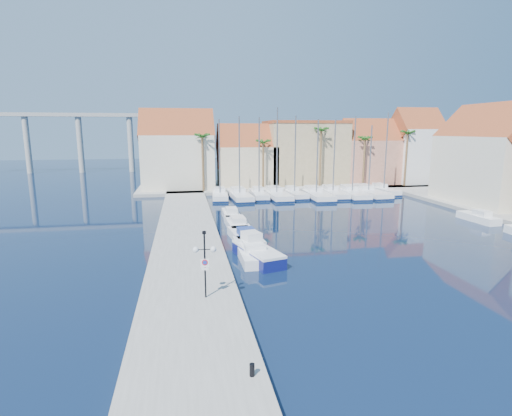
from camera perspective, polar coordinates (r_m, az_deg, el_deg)
The scene contains 33 objects.
ground at distance 27.23m, azimuth 10.26°, elevation -11.36°, with size 260.00×260.00×0.00m, color black.
quay_west at distance 38.35m, azimuth -9.80°, elevation -4.31°, with size 6.00×77.00×0.50m, color gray.
shore_north at distance 74.70m, azimuth 4.63°, elevation 3.27°, with size 54.00×16.00×0.50m, color gray.
lamp_post at distance 23.66m, azimuth -7.34°, elevation -6.55°, with size 1.38×0.47×4.09m.
bollard at distance 17.42m, azimuth -0.57°, elevation -22.13°, with size 0.21×0.21×0.54m, color black.
fishing_boat at distance 32.30m, azimuth 0.12°, elevation -6.25°, with size 3.50×6.28×2.09m.
motorboat_west_0 at distance 33.24m, azimuth -0.56°, elevation -6.09°, with size 2.35×7.31×1.40m.
motorboat_west_1 at distance 37.40m, azimuth -1.49°, elevation -4.14°, with size 2.75×6.80×1.40m.
motorboat_west_2 at distance 42.52m, azimuth -2.71°, elevation -2.28°, with size 2.20×6.30×1.40m.
motorboat_west_3 at distance 47.34m, azimuth -3.57°, elevation -0.92°, with size 1.84×5.60×1.40m.
motorboat_east_1 at distance 52.36m, azimuth 29.21°, elevation -1.16°, with size 1.93×5.26×1.40m.
sailboat_0 at distance 61.47m, azimuth -5.15°, elevation 1.91°, with size 2.98×8.85×11.91m.
sailboat_1 at distance 61.32m, azimuth -2.45°, elevation 1.91°, with size 3.20×10.42×12.33m.
sailboat_2 at distance 61.93m, azimuth 0.38°, elevation 2.04°, with size 2.44×8.27×12.21m.
sailboat_3 at distance 62.13m, azimuth 2.82°, elevation 2.03°, with size 3.13×10.87×13.63m.
sailboat_4 at distance 63.02m, azimuth 5.37°, elevation 2.15°, with size 2.74×8.36×12.48m.
sailboat_5 at distance 62.98m, azimuth 8.43°, elevation 2.02°, with size 3.36×11.59×11.96m.
sailboat_6 at distance 64.70m, azimuth 10.77°, elevation 2.20°, with size 3.07×10.01×11.91m.
sailboat_7 at distance 65.26m, azimuth 13.39°, elevation 2.16°, with size 3.71×11.17×12.43m.
sailboat_8 at distance 66.83m, azimuth 15.49°, elevation 2.25°, with size 3.53×11.53×11.06m.
sailboat_9 at distance 69.32m, azimuth 17.58°, elevation 2.51°, with size 2.72×8.27×13.08m.
building_0 at distance 70.62m, azimuth -11.10°, elevation 7.77°, with size 12.30×9.00×13.50m.
building_1 at distance 71.56m, azimuth -1.35°, elevation 7.03°, with size 10.30×8.00×11.00m.
building_2 at distance 74.96m, azimuth 6.94°, elevation 7.87°, with size 14.20×10.20×11.50m.
building_3 at distance 78.45m, azimuth 15.63°, elevation 7.39°, with size 10.30×8.00×12.00m.
building_4 at distance 81.86m, azimuth 21.71°, elevation 7.93°, with size 8.30×8.00×14.00m.
building_6 at distance 62.94m, azimuth 30.71°, elevation 6.06°, with size 9.00×14.30×13.50m.
palm_0 at distance 65.60m, azimuth -7.69°, elevation 9.88°, with size 2.60×2.60×10.15m.
palm_1 at distance 66.84m, azimuth 1.04°, elevation 9.18°, with size 2.60×2.60×9.15m.
palm_2 at distance 69.47m, azimuth 9.30°, elevation 10.66°, with size 2.60×2.60×11.15m.
palm_3 at distance 72.54m, azimuth 15.31°, elevation 9.32°, with size 2.60×2.60×9.65m.
palm_4 at distance 76.30m, azimuth 20.86°, elevation 9.77°, with size 2.60×2.60×10.65m.
viaduct at distance 109.69m, azimuth -26.57°, elevation 9.87°, with size 48.00×2.20×14.45m.
Camera 1 is at (-9.10, -23.51, 10.29)m, focal length 28.00 mm.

